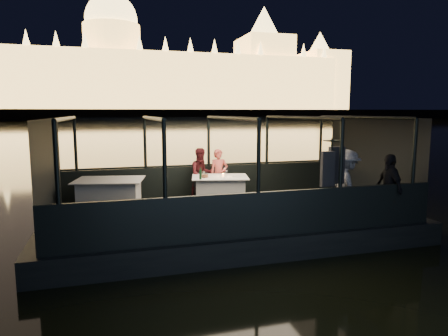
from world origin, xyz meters
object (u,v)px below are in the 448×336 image
object	(u,v)px
person_woman_coral	(219,173)
person_man_maroon	(202,174)
passenger_stripe	(347,184)
passenger_dark	(389,184)
chair_port_right	(222,184)
dining_table_aft	(110,198)
chair_port_left	(202,186)
wine_bottle	(200,173)
coat_stand	(330,185)
dining_table_central	(220,191)

from	to	relation	value
person_woman_coral	person_man_maroon	xyz separation A→B (m)	(-0.50, 0.00, 0.00)
passenger_stripe	passenger_dark	world-z (taller)	passenger_stripe
person_woman_coral	passenger_dark	size ratio (longest dim) A/B	0.92
person_woman_coral	passenger_stripe	bearing A→B (deg)	-50.94
chair_port_right	passenger_dark	bearing A→B (deg)	-40.65
chair_port_right	dining_table_aft	bearing A→B (deg)	-162.46
chair_port_right	person_man_maroon	bearing A→B (deg)	166.42
dining_table_aft	person_man_maroon	xyz separation A→B (m)	(2.46, 0.84, 0.36)
chair_port_left	wine_bottle	size ratio (longest dim) A/B	2.62
coat_stand	wine_bottle	size ratio (longest dim) A/B	6.25
dining_table_central	chair_port_right	xyz separation A→B (m)	(0.21, 0.53, 0.06)
passenger_dark	wine_bottle	bearing A→B (deg)	-114.30
dining_table_aft	person_man_maroon	bearing A→B (deg)	18.76
wine_bottle	dining_table_central	bearing A→B (deg)	26.29
dining_table_central	chair_port_left	distance (m)	0.60
dining_table_aft	person_man_maroon	size ratio (longest dim) A/B	1.09
passenger_stripe	wine_bottle	world-z (taller)	passenger_stripe
dining_table_aft	wine_bottle	distance (m)	2.27
chair_port_right	person_woman_coral	bearing A→B (deg)	108.11
passenger_dark	coat_stand	bearing A→B (deg)	-82.96
chair_port_left	coat_stand	bearing A→B (deg)	-40.11
passenger_stripe	passenger_dark	bearing A→B (deg)	-98.73
dining_table_central	passenger_dark	bearing A→B (deg)	-38.62
chair_port_left	passenger_stripe	xyz separation A→B (m)	(2.69, -2.74, 0.40)
chair_port_left	passenger_stripe	bearing A→B (deg)	-30.70
chair_port_right	coat_stand	world-z (taller)	coat_stand
chair_port_left	dining_table_aft	bearing A→B (deg)	-151.86
wine_bottle	coat_stand	bearing A→B (deg)	-44.60
dining_table_central	chair_port_left	world-z (taller)	chair_port_left
passenger_dark	wine_bottle	world-z (taller)	passenger_dark
person_woman_coral	passenger_stripe	size ratio (longest dim) A/B	0.87
passenger_dark	person_man_maroon	bearing A→B (deg)	-126.29
chair_port_left	coat_stand	distance (m)	3.71
passenger_stripe	wine_bottle	xyz separation A→B (m)	(-2.88, 2.00, 0.06)
chair_port_left	person_man_maroon	bearing A→B (deg)	91.31
chair_port_right	passenger_dark	world-z (taller)	passenger_dark
dining_table_central	person_woman_coral	xyz separation A→B (m)	(0.17, 0.72, 0.36)
dining_table_aft	chair_port_right	bearing A→B (deg)	12.23
dining_table_aft	passenger_dark	distance (m)	6.48
dining_table_central	passenger_dark	size ratio (longest dim) A/B	0.95
chair_port_right	person_man_maroon	distance (m)	0.65
dining_table_aft	coat_stand	distance (m)	5.16
passenger_stripe	person_man_maroon	bearing A→B (deg)	48.56
dining_table_aft	passenger_stripe	xyz separation A→B (m)	(5.09, -2.18, 0.47)
person_woman_coral	passenger_stripe	world-z (taller)	passenger_stripe
person_woman_coral	passenger_stripe	xyz separation A→B (m)	(2.13, -3.01, 0.10)
dining_table_aft	passenger_stripe	size ratio (longest dim) A/B	0.98
dining_table_aft	coat_stand	bearing A→B (deg)	-28.53
dining_table_aft	passenger_dark	bearing A→B (deg)	-22.16
wine_bottle	passenger_stripe	bearing A→B (deg)	-34.77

